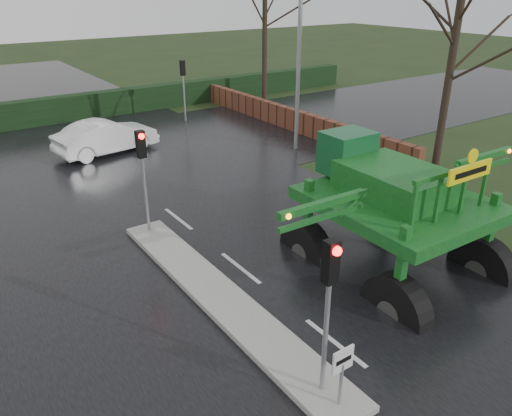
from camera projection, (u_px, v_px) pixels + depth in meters
ground at (335, 343)px, 11.52m from camera, size 140.00×140.00×0.00m
road_main at (155, 201)px, 19.00m from camera, size 14.00×80.00×0.02m
road_cross at (102, 159)px, 23.49m from camera, size 80.00×12.00×0.02m
median_island at (220, 297)px, 13.05m from camera, size 1.20×10.00×0.16m
hedge_row at (54, 110)px, 29.17m from camera, size 44.00×0.90×1.50m
brick_wall at (279, 115)px, 28.68m from camera, size 0.40×20.00×1.20m
keep_left_sign at (342, 368)px, 9.28m from camera, size 0.50×0.07×1.35m
traffic_signal_near at (329, 286)px, 9.02m from camera, size 0.26×0.33×3.52m
traffic_signal_mid at (142, 160)px, 15.38m from camera, size 0.26×0.33×3.52m
traffic_signal_far at (183, 77)px, 28.78m from camera, size 0.26×0.33×3.52m
street_light_right at (295, 21)px, 22.26m from camera, size 3.85×0.30×10.00m
tree_right_near at (454, 48)px, 19.81m from camera, size 5.60×5.60×9.64m
tree_right_far at (265, 1)px, 31.27m from camera, size 7.00×7.00×12.05m
crop_sprayer at (399, 224)px, 11.84m from camera, size 9.00×5.68×5.03m
white_sedan at (108, 153)px, 24.26m from camera, size 5.09×2.43×1.61m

